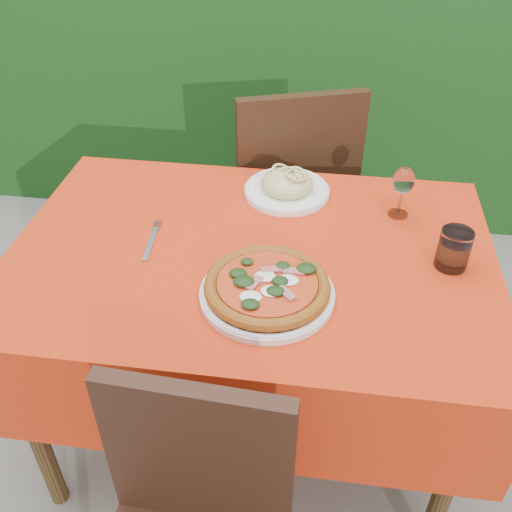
# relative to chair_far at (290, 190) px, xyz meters

# --- Properties ---
(ground) EXTENTS (60.00, 60.00, 0.00)m
(ground) POSITION_rel_chair_far_xyz_m (-0.05, -0.65, -0.55)
(ground) COLOR slate
(ground) RESTS_ON ground
(hedge) EXTENTS (3.20, 0.55, 1.78)m
(hedge) POSITION_rel_chair_far_xyz_m (-0.05, 0.90, 0.37)
(hedge) COLOR black
(hedge) RESTS_ON ground
(dining_table) EXTENTS (1.26, 0.86, 0.75)m
(dining_table) POSITION_rel_chair_far_xyz_m (-0.05, -0.65, 0.05)
(dining_table) COLOR #4C3418
(dining_table) RESTS_ON ground
(chair_far) EXTENTS (0.55, 0.55, 0.95)m
(chair_far) POSITION_rel_chair_far_xyz_m (0.00, 0.00, 0.00)
(chair_far) COLOR black
(chair_far) RESTS_ON ground
(pizza_plate) EXTENTS (0.32, 0.32, 0.06)m
(pizza_plate) POSITION_rel_chair_far_xyz_m (0.01, -0.82, 0.23)
(pizza_plate) COLOR white
(pizza_plate) RESTS_ON dining_table
(pasta_plate) EXTENTS (0.25, 0.25, 0.07)m
(pasta_plate) POSITION_rel_chair_far_xyz_m (0.01, -0.36, 0.23)
(pasta_plate) COLOR white
(pasta_plate) RESTS_ON dining_table
(water_glass) EXTENTS (0.08, 0.08, 0.10)m
(water_glass) POSITION_rel_chair_far_xyz_m (0.45, -0.64, 0.25)
(water_glass) COLOR white
(water_glass) RESTS_ON dining_table
(wine_glass) EXTENTS (0.06, 0.06, 0.15)m
(wine_glass) POSITION_rel_chair_far_xyz_m (0.34, -0.43, 0.31)
(wine_glass) COLOR silver
(wine_glass) RESTS_ON dining_table
(fork) EXTENTS (0.04, 0.20, 0.01)m
(fork) POSITION_rel_chair_far_xyz_m (-0.32, -0.66, 0.20)
(fork) COLOR silver
(fork) RESTS_ON dining_table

